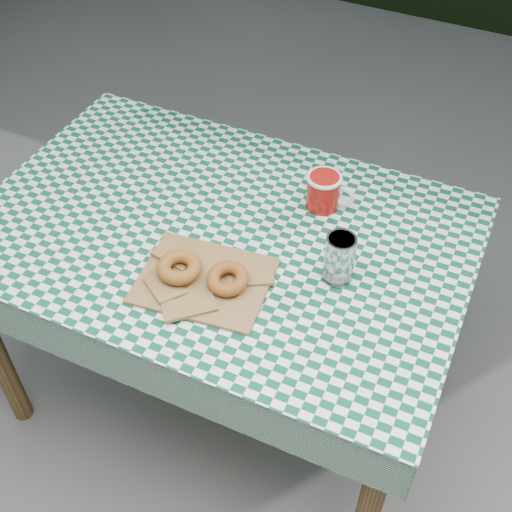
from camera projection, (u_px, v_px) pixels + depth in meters
The scene contains 8 objects.
ground at pixel (244, 350), 2.38m from camera, with size 60.00×60.00×0.00m, color #5A5A54.
table at pixel (224, 321), 1.99m from camera, with size 1.28×0.85×0.75m, color #53311C.
tablecloth at pixel (219, 230), 1.72m from camera, with size 1.30×0.87×0.01m, color #0B4B2F.
paper_bag at pixel (204, 280), 1.58m from camera, with size 0.31×0.25×0.02m, color olive.
bagel_front at pixel (179, 267), 1.58m from camera, with size 0.11×0.11×0.03m, color brown.
bagel_back at pixel (228, 279), 1.55m from camera, with size 0.10×0.10×0.03m, color brown.
coffee_mug at pixel (323, 191), 1.75m from camera, with size 0.18×0.18×0.10m, color #970F09, non-canonical shape.
drinking_glass at pixel (339, 259), 1.55m from camera, with size 0.07×0.07×0.13m, color silver.
Camera 1 is at (0.67, -1.26, 1.93)m, focal length 46.16 mm.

